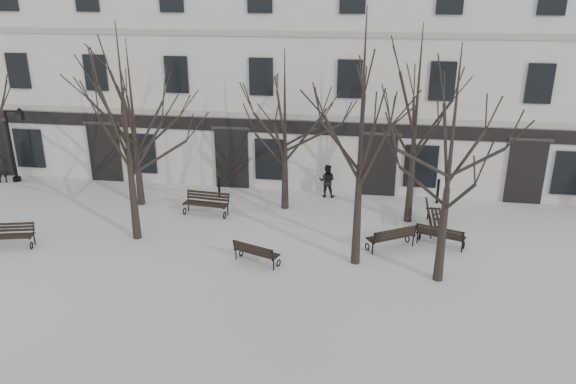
% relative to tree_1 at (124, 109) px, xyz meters
% --- Properties ---
extents(ground, '(100.00, 100.00, 0.00)m').
position_rel_tree_1_xyz_m(ground, '(5.78, -1.66, -5.13)').
color(ground, silver).
rests_on(ground, ground).
extents(building, '(40.40, 10.20, 11.40)m').
position_rel_tree_1_xyz_m(building, '(5.78, 11.30, 0.39)').
color(building, silver).
rests_on(building, ground).
extents(tree_1, '(5.74, 5.74, 8.20)m').
position_rel_tree_1_xyz_m(tree_1, '(0.00, 0.00, 0.00)').
color(tree_1, black).
rests_on(tree_1, ground).
extents(tree_2, '(6.13, 6.13, 8.76)m').
position_rel_tree_1_xyz_m(tree_2, '(8.54, -0.77, 0.35)').
color(tree_2, black).
rests_on(tree_2, ground).
extents(tree_3, '(5.45, 5.45, 7.78)m').
position_rel_tree_1_xyz_m(tree_3, '(11.35, -1.57, -0.26)').
color(tree_3, black).
rests_on(tree_3, ground).
extents(tree_4, '(5.09, 5.09, 7.26)m').
position_rel_tree_1_xyz_m(tree_4, '(-1.26, 3.44, -0.59)').
color(tree_4, black).
rests_on(tree_4, ground).
extents(tree_5, '(4.87, 4.87, 6.96)m').
position_rel_tree_1_xyz_m(tree_5, '(5.24, 3.97, -0.78)').
color(tree_5, black).
rests_on(tree_5, ground).
extents(tree_6, '(5.63, 5.63, 8.05)m').
position_rel_tree_1_xyz_m(tree_6, '(10.56, 3.34, -0.09)').
color(tree_6, black).
rests_on(tree_6, ground).
extents(bench_0, '(1.91, 1.07, 0.92)m').
position_rel_tree_1_xyz_m(bench_0, '(-4.43, -1.51, -4.63)').
color(bench_0, black).
rests_on(bench_0, ground).
extents(bench_1, '(1.76, 1.16, 0.84)m').
position_rel_tree_1_xyz_m(bench_1, '(5.06, -1.40, -4.67)').
color(bench_1, black).
rests_on(bench_1, ground).
extents(bench_2, '(1.86, 1.17, 0.89)m').
position_rel_tree_1_xyz_m(bench_2, '(11.66, 1.01, -4.64)').
color(bench_2, black).
rests_on(bench_2, ground).
extents(bench_3, '(2.00, 0.90, 0.98)m').
position_rel_tree_1_xyz_m(bench_3, '(2.01, 2.74, -4.59)').
color(bench_3, black).
rests_on(bench_3, ground).
extents(bench_4, '(1.91, 1.53, 0.94)m').
position_rel_tree_1_xyz_m(bench_4, '(9.83, 0.53, -4.62)').
color(bench_4, black).
rests_on(bench_4, ground).
extents(bench_5, '(0.75, 2.02, 1.01)m').
position_rel_tree_1_xyz_m(bench_5, '(11.52, 2.67, -4.58)').
color(bench_5, black).
rests_on(bench_5, ground).
extents(lamp_post, '(1.18, 0.44, 3.76)m').
position_rel_tree_1_xyz_m(lamp_post, '(-8.43, 5.44, -2.95)').
color(lamp_post, black).
rests_on(lamp_post, ground).
extents(bollard_a, '(0.13, 0.13, 1.01)m').
position_rel_tree_1_xyz_m(bollard_a, '(2.01, 4.79, -4.59)').
color(bollard_a, black).
rests_on(bollard_a, ground).
extents(bollard_b, '(0.15, 0.15, 1.16)m').
position_rel_tree_1_xyz_m(bollard_b, '(11.96, 5.61, -4.51)').
color(bollard_b, black).
rests_on(bollard_b, ground).
extents(pedestrian_a, '(0.68, 0.60, 1.56)m').
position_rel_tree_1_xyz_m(pedestrian_a, '(-9.28, 5.19, -5.13)').
color(pedestrian_a, black).
rests_on(pedestrian_a, ground).
extents(pedestrian_b, '(0.79, 0.63, 1.56)m').
position_rel_tree_1_xyz_m(pedestrian_b, '(6.94, 5.66, -5.13)').
color(pedestrian_b, black).
rests_on(pedestrian_b, ground).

